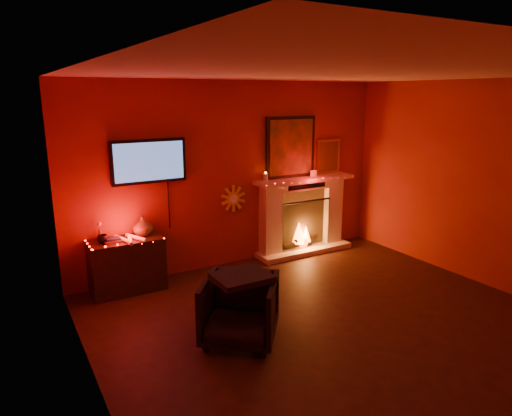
{
  "coord_description": "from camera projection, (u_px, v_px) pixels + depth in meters",
  "views": [
    {
      "loc": [
        -3.07,
        -3.38,
        2.5
      ],
      "look_at": [
        -0.11,
        1.7,
        1.03
      ],
      "focal_mm": 32.0,
      "sensor_mm": 36.0,
      "label": 1
    }
  ],
  "objects": [
    {
      "name": "armchair",
      "position": [
        240.0,
        310.0,
        4.7
      ],
      "size": [
        1.05,
        1.05,
        0.69
      ],
      "primitive_type": "imported",
      "rotation": [
        0.0,
        0.0,
        -0.68
      ],
      "color": "black",
      "rests_on": "floor"
    },
    {
      "name": "fireplace",
      "position": [
        302.0,
        208.0,
        7.32
      ],
      "size": [
        1.72,
        0.4,
        2.18
      ],
      "color": "beige",
      "rests_on": "floor"
    },
    {
      "name": "tv",
      "position": [
        149.0,
        161.0,
        5.96
      ],
      "size": [
        1.0,
        0.07,
        1.24
      ],
      "color": "black",
      "rests_on": "room"
    },
    {
      "name": "sunburst_clock",
      "position": [
        233.0,
        199.0,
        6.75
      ],
      "size": [
        0.4,
        0.03,
        0.4
      ],
      "color": "yellow",
      "rests_on": "room"
    },
    {
      "name": "console_table",
      "position": [
        127.0,
        262.0,
        5.9
      ],
      "size": [
        0.92,
        0.54,
        0.97
      ],
      "color": "black",
      "rests_on": "floor"
    },
    {
      "name": "room",
      "position": [
        350.0,
        211.0,
        4.61
      ],
      "size": [
        5.0,
        5.0,
        5.0
      ],
      "color": "black",
      "rests_on": "ground"
    }
  ]
}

